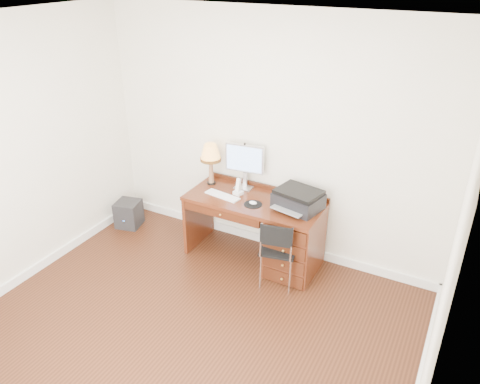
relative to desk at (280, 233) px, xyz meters
The scene contains 12 objects.
ground 1.50m from the desk, 102.93° to the right, with size 4.00×4.00×0.00m, color black.
room_shell 0.91m from the desk, 112.63° to the right, with size 4.00×4.00×4.00m.
desk is the anchor object (origin of this frame).
monitor 0.89m from the desk, 158.34° to the left, with size 0.45×0.17×0.52m.
keyboard 0.76m from the desk, behind, with size 0.41×0.12×0.02m, color white.
mouse_pad 0.46m from the desk, 158.84° to the right, with size 0.20×0.20×0.04m.
printer 0.47m from the desk, 16.45° to the left, with size 0.53×0.45×0.21m.
leg_lamp 1.18m from the desk, behind, with size 0.24×0.24×0.49m.
phone 0.67m from the desk, behind, with size 0.11×0.11×0.19m.
pen_cup 0.41m from the desk, 130.79° to the left, with size 0.08×0.08×0.10m, color black.
chair 0.36m from the desk, 72.74° to the right, with size 0.43×0.43×0.77m.
equipment_box 2.07m from the desk, behind, with size 0.29×0.29×0.34m, color black.
Camera 1 is at (1.97, -2.64, 3.12)m, focal length 35.00 mm.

